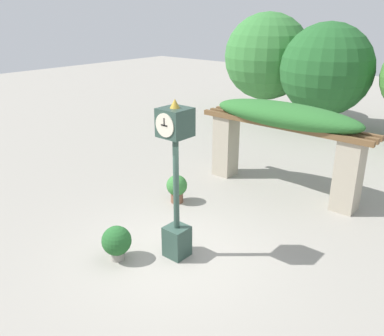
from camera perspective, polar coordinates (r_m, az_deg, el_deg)
name	(u,v)px	position (r m, az deg, el deg)	size (l,w,h in m)	color
ground_plane	(175,254)	(9.12, -2.40, -12.00)	(60.00, 60.00, 0.00)	gray
pedestal_clock	(176,178)	(8.24, -2.26, -1.44)	(0.56, 0.61, 3.44)	#2D473D
pergola	(283,128)	(11.77, 12.71, 5.56)	(5.16, 1.21, 2.63)	#A89E89
potted_plant_near_left	(117,242)	(8.87, -10.53, -10.11)	(0.63, 0.63, 0.77)	gray
potted_plant_near_right	(177,187)	(11.22, -2.14, -2.70)	(0.58, 0.58, 0.79)	brown
tree_line	(351,68)	(18.89, 21.44, 12.93)	(14.14, 4.59, 4.99)	brown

